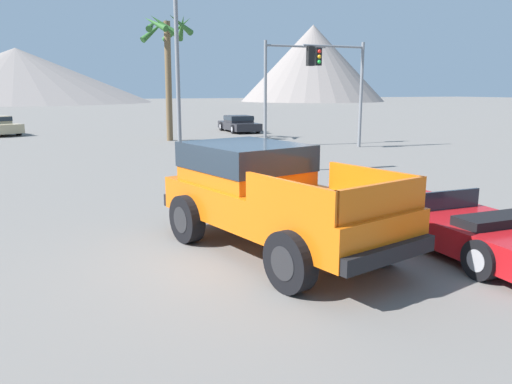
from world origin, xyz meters
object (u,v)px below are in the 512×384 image
(palm_tree_tall, at_px, (167,45))
(traffic_light_crosswalk, at_px, (289,73))
(orange_pickup_truck, at_px, (265,190))
(red_convertible_car, at_px, (463,227))
(traffic_light_main, at_px, (339,74))
(street_lamp_post, at_px, (177,39))
(parked_car_dark, at_px, (239,123))

(palm_tree_tall, bearing_deg, traffic_light_crosswalk, -42.56)
(orange_pickup_truck, distance_m, red_convertible_car, 3.75)
(red_convertible_car, distance_m, palm_tree_tall, 22.63)
(red_convertible_car, xyz_separation_m, traffic_light_main, (6.50, 15.11, 3.24))
(orange_pickup_truck, distance_m, palm_tree_tall, 21.23)
(street_lamp_post, relative_size, palm_tree_tall, 1.06)
(traffic_light_main, bearing_deg, street_lamp_post, 29.09)
(parked_car_dark, distance_m, palm_tree_tall, 8.76)
(palm_tree_tall, bearing_deg, red_convertible_car, -88.79)
(parked_car_dark, bearing_deg, traffic_light_crosswalk, 88.26)
(parked_car_dark, xyz_separation_m, palm_tree_tall, (-5.89, -4.36, 4.78))
(parked_car_dark, distance_m, traffic_light_crosswalk, 9.77)
(traffic_light_crosswalk, xyz_separation_m, street_lamp_post, (-7.73, -7.35, 0.78))
(parked_car_dark, relative_size, street_lamp_post, 0.60)
(traffic_light_crosswalk, bearing_deg, palm_tree_tall, 137.44)
(red_convertible_car, height_order, palm_tree_tall, palm_tree_tall)
(red_convertible_car, height_order, traffic_light_crosswalk, traffic_light_crosswalk)
(traffic_light_crosswalk, bearing_deg, parked_car_dark, 86.25)
(red_convertible_car, relative_size, traffic_light_main, 0.82)
(red_convertible_car, height_order, traffic_light_main, traffic_light_main)
(parked_car_dark, distance_m, street_lamp_post, 18.97)
(traffic_light_main, height_order, traffic_light_crosswalk, traffic_light_crosswalk)
(street_lamp_post, bearing_deg, palm_tree_tall, 78.71)
(red_convertible_car, relative_size, street_lamp_post, 0.57)
(street_lamp_post, height_order, palm_tree_tall, street_lamp_post)
(street_lamp_post, bearing_deg, traffic_light_crosswalk, 43.56)
(parked_car_dark, xyz_separation_m, traffic_light_main, (1.07, -11.34, 3.09))
(orange_pickup_truck, relative_size, red_convertible_car, 1.28)
(parked_car_dark, xyz_separation_m, street_lamp_post, (-8.33, -16.57, 3.96))
(red_convertible_car, distance_m, traffic_light_main, 16.76)
(traffic_light_crosswalk, relative_size, street_lamp_post, 0.71)
(parked_car_dark, bearing_deg, red_convertible_car, 80.41)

